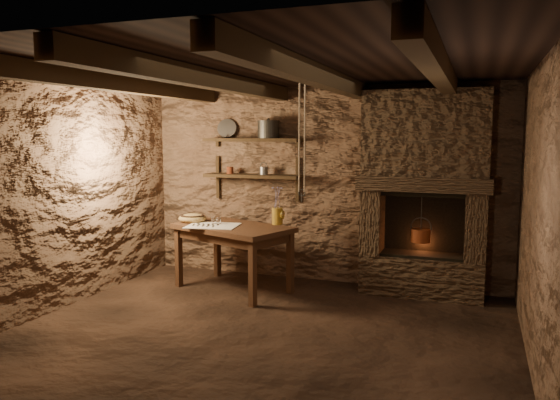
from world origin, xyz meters
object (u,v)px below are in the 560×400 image
(work_table, at_px, (233,255))
(wooden_bowl, at_px, (193,218))
(red_pot, at_px, (421,235))
(iron_stockpot, at_px, (268,130))
(stoneware_jug, at_px, (278,208))

(work_table, bearing_deg, wooden_bowl, -168.65)
(wooden_bowl, distance_m, red_pot, 2.69)
(iron_stockpot, height_order, red_pot, iron_stockpot)
(wooden_bowl, bearing_deg, work_table, -8.60)
(iron_stockpot, relative_size, red_pot, 0.49)
(work_table, height_order, iron_stockpot, iron_stockpot)
(stoneware_jug, bearing_deg, work_table, -130.70)
(stoneware_jug, height_order, red_pot, stoneware_jug)
(work_table, bearing_deg, red_pot, 33.48)
(red_pot, bearing_deg, iron_stockpot, 176.33)
(iron_stockpot, bearing_deg, wooden_bowl, -145.74)
(work_table, height_order, stoneware_jug, stoneware_jug)
(wooden_bowl, bearing_deg, stoneware_jug, 9.23)
(work_table, distance_m, wooden_bowl, 0.70)
(stoneware_jug, distance_m, iron_stockpot, 1.01)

